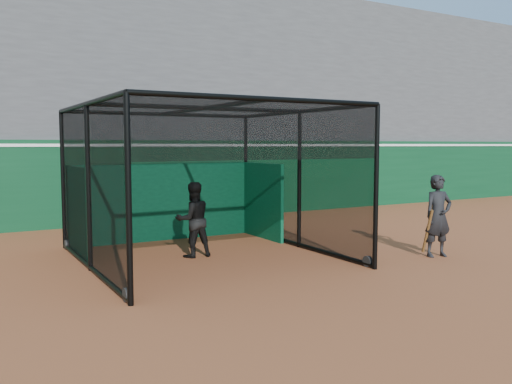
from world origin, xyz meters
TOP-DOWN VIEW (x-y plane):
  - ground at (0.00, 0.00)m, footprint 120.00×120.00m
  - outfield_wall at (0.00, 8.50)m, footprint 50.00×0.50m
  - grandstand at (0.00, 12.27)m, footprint 50.00×7.85m
  - batting_cage at (-0.29, 2.70)m, footprint 4.82×5.22m
  - batter at (-0.48, 2.89)m, footprint 0.79×0.62m
  - on_deck_player at (4.02, 0.36)m, footprint 0.70×0.53m

SIDE VIEW (x-z plane):
  - ground at x=0.00m, z-range 0.00..0.00m
  - batter at x=-0.48m, z-range 0.00..1.58m
  - on_deck_player at x=4.02m, z-range 0.00..1.73m
  - outfield_wall at x=0.00m, z-range 0.04..2.54m
  - batting_cage at x=-0.29m, z-range 0.00..3.11m
  - grandstand at x=0.00m, z-range 0.00..8.95m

